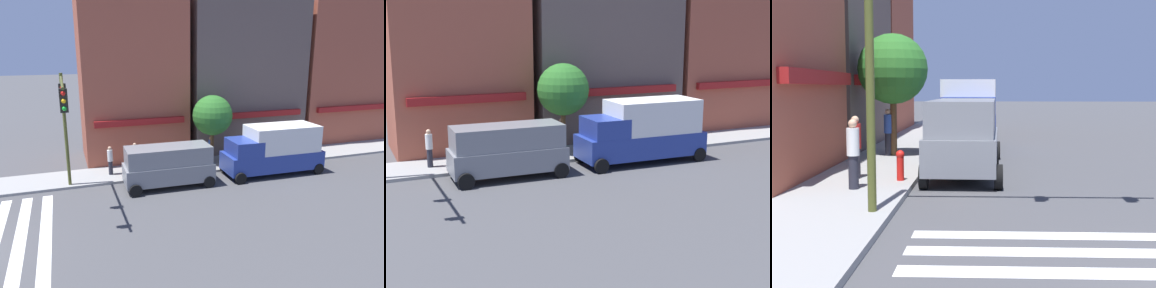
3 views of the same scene
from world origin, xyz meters
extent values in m
cube|color=silver|center=(2.48, 0.00, 0.00)|extent=(0.50, 10.80, 0.01)
cube|color=silver|center=(3.47, 0.00, 0.00)|extent=(0.50, 10.80, 0.01)
cube|color=#9E4C38|center=(9.33, 11.50, 7.29)|extent=(6.93, 5.00, 14.59)
cube|color=maroon|center=(9.33, 8.85, 3.00)|extent=(5.89, 0.30, 0.40)
cube|color=brown|center=(17.71, 11.50, 5.48)|extent=(8.83, 5.00, 10.96)
cube|color=maroon|center=(17.71, 8.85, 3.00)|extent=(7.51, 0.30, 0.40)
cube|color=#9E4C38|center=(26.75, 11.50, 7.50)|extent=(8.54, 5.00, 14.99)
cube|color=maroon|center=(26.75, 8.85, 3.00)|extent=(7.26, 0.30, 0.40)
cylinder|color=#474C1E|center=(4.66, 6.40, 3.20)|extent=(0.18, 0.18, 6.40)
cylinder|color=#474C1E|center=(4.66, 3.31, 6.20)|extent=(0.12, 6.18, 0.12)
cube|color=black|center=(4.66, 3.00, 5.67)|extent=(0.32, 0.24, 0.95)
sphere|color=red|center=(4.66, 2.87, 5.97)|extent=(0.18, 0.18, 0.18)
sphere|color=#EAAD14|center=(4.66, 2.87, 5.67)|extent=(0.18, 0.18, 0.18)
sphere|color=green|center=(4.66, 2.87, 5.37)|extent=(0.18, 0.18, 0.18)
cube|color=black|center=(4.66, 0.84, 5.67)|extent=(0.32, 0.24, 0.95)
sphere|color=red|center=(4.66, 0.71, 5.97)|extent=(0.18, 0.18, 0.18)
sphere|color=#EAAD14|center=(4.66, 0.71, 5.67)|extent=(0.18, 0.18, 0.18)
sphere|color=green|center=(4.66, 0.71, 5.37)|extent=(0.18, 0.18, 0.18)
cube|color=slate|center=(9.99, 4.70, 0.84)|extent=(5.05, 2.14, 1.00)
cube|color=slate|center=(9.99, 4.70, 1.84)|extent=(4.80, 1.97, 1.00)
cylinder|color=black|center=(7.90, 5.70, 0.34)|extent=(0.68, 0.22, 0.68)
cylinder|color=black|center=(7.90, 3.70, 0.34)|extent=(0.68, 0.22, 0.68)
cylinder|color=black|center=(12.08, 5.70, 0.34)|extent=(0.68, 0.22, 0.68)
cylinder|color=black|center=(12.08, 3.70, 0.34)|extent=(0.68, 0.22, 0.68)
cube|color=navy|center=(16.71, 4.70, 0.89)|extent=(6.25, 2.35, 1.10)
cube|color=silver|center=(17.33, 4.70, 2.24)|extent=(4.39, 2.31, 1.60)
cube|color=navy|center=(14.72, 4.70, 1.89)|extent=(1.79, 2.13, 0.90)
cylinder|color=black|center=(14.02, 5.80, 0.34)|extent=(0.68, 0.22, 0.68)
cylinder|color=black|center=(14.02, 3.60, 0.34)|extent=(0.68, 0.22, 0.68)
cylinder|color=black|center=(19.40, 5.80, 0.34)|extent=(0.68, 0.22, 0.68)
cylinder|color=black|center=(19.40, 3.60, 0.34)|extent=(0.68, 0.22, 0.68)
cylinder|color=#23232D|center=(13.79, 7.71, 0.57)|extent=(0.26, 0.26, 0.85)
cylinder|color=#2D4C9E|center=(13.79, 7.71, 1.35)|extent=(0.32, 0.32, 0.70)
sphere|color=tan|center=(13.79, 7.71, 1.81)|extent=(0.22, 0.22, 0.22)
cylinder|color=#23232D|center=(8.66, 7.71, 0.57)|extent=(0.26, 0.26, 0.85)
cylinder|color=red|center=(8.66, 7.71, 1.35)|extent=(0.32, 0.32, 0.70)
sphere|color=tan|center=(8.66, 7.71, 1.81)|extent=(0.22, 0.22, 0.22)
cylinder|color=#23232D|center=(7.09, 7.38, 0.57)|extent=(0.26, 0.26, 0.85)
cylinder|color=silver|center=(7.09, 7.38, 1.35)|extent=(0.32, 0.32, 0.70)
sphere|color=tan|center=(7.09, 7.38, 1.81)|extent=(0.22, 0.22, 0.22)
cylinder|color=red|center=(8.38, 6.40, 0.47)|extent=(0.20, 0.20, 0.65)
sphere|color=red|center=(8.38, 6.40, 0.87)|extent=(0.24, 0.24, 0.24)
cylinder|color=brown|center=(13.81, 7.50, 1.32)|extent=(0.24, 0.24, 2.34)
sphere|color=#286623|center=(13.81, 7.50, 3.40)|extent=(2.62, 2.62, 2.62)
camera|label=1|loc=(4.55, -14.74, 7.74)|focal=35.00mm
camera|label=2|loc=(3.35, -17.11, 6.48)|focal=50.00mm
camera|label=3|loc=(-6.14, 4.08, 2.70)|focal=50.00mm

